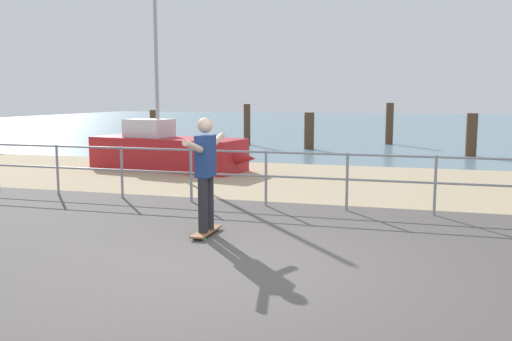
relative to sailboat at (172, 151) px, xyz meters
The scene contains 12 objects.
ground_plane 9.98m from the sailboat, 62.26° to the right, with size 24.00×10.00×0.04m, color #514C49.
beach_strip 4.74m from the sailboat, 10.01° to the right, with size 24.00×6.00×0.04m, color tan.
sea_surface 27.58m from the sailboat, 80.32° to the left, with size 72.00×50.00×0.04m, color slate.
railing_fence 5.22m from the sailboat, 53.91° to the right, with size 10.46×0.05×1.05m.
sailboat is the anchor object (origin of this frame).
skateboard 7.44m from the sailboat, 61.62° to the right, with size 0.21×0.80×0.08m.
skateboarder 7.44m from the sailboat, 61.62° to the right, with size 0.22×1.45×1.65m.
groyne_post_0 6.24m from the sailboat, 120.51° to the left, with size 0.37×0.37×1.51m, color #513826.
groyne_post_1 8.16m from the sailboat, 92.10° to the left, with size 0.28×0.28×1.71m, color #513826.
groyne_post_2 7.37m from the sailboat, 69.59° to the left, with size 0.38×0.38×1.42m, color #513826.
groyne_post_3 11.33m from the sailboat, 61.31° to the left, with size 0.32×0.32×1.76m, color #513826.
groyne_post_4 10.19m from the sailboat, 35.40° to the left, with size 0.36×0.36×1.47m, color #513826.
Camera 1 is at (1.75, -6.07, 2.04)m, focal length 38.54 mm.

